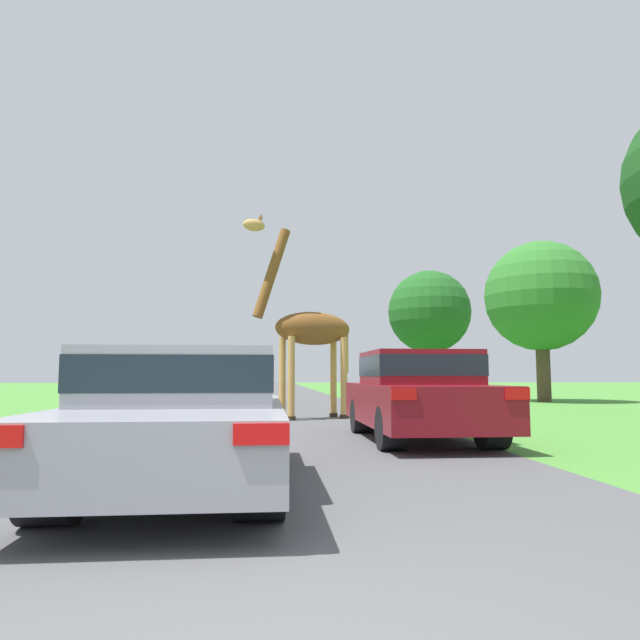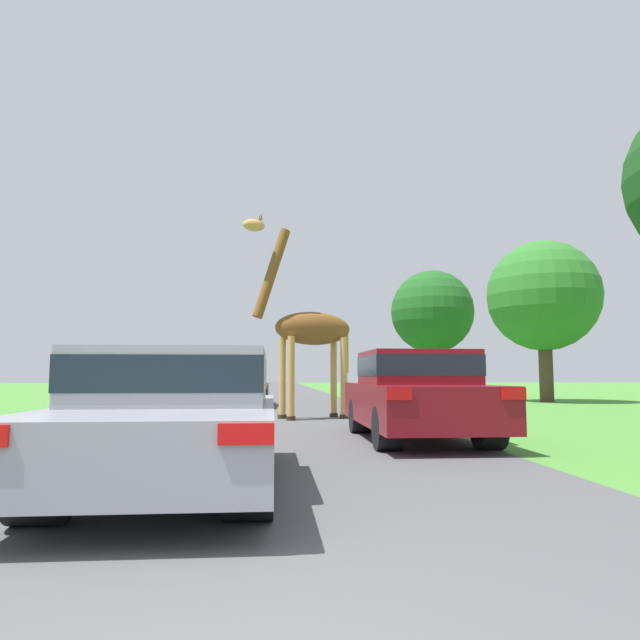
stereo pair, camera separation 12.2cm
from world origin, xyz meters
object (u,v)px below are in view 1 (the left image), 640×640
at_px(car_far_ahead, 241,387).
at_px(tree_right_cluster, 541,297).
at_px(car_queue_left, 418,393).
at_px(tree_left_edge, 429,312).
at_px(giraffe_near_road, 308,329).
at_px(car_queue_right, 210,380).
at_px(car_lead_maroon, 185,413).

height_order(car_far_ahead, tree_right_cluster, tree_right_cluster).
relative_size(car_queue_left, tree_left_edge, 0.60).
bearing_deg(car_queue_left, giraffe_near_road, 107.64).
height_order(car_queue_right, tree_right_cluster, tree_right_cluster).
bearing_deg(tree_right_cluster, car_far_ahead, -171.34).
relative_size(giraffe_near_road, car_queue_right, 1.10).
distance_m(tree_left_edge, tree_right_cluster, 9.84).
distance_m(giraffe_near_road, car_far_ahead, 6.71).
distance_m(giraffe_near_road, tree_right_cluster, 13.16).
bearing_deg(car_lead_maroon, car_far_ahead, 90.50).
distance_m(giraffe_near_road, tree_left_edge, 19.72).
bearing_deg(tree_right_cluster, tree_left_edge, 101.20).
bearing_deg(car_far_ahead, tree_left_edge, 48.36).
height_order(car_lead_maroon, car_queue_left, car_queue_left).
relative_size(car_lead_maroon, tree_right_cluster, 0.69).
height_order(car_lead_maroon, tree_left_edge, tree_left_edge).
relative_size(car_queue_right, tree_left_edge, 0.65).
bearing_deg(tree_left_edge, car_lead_maroon, -111.03).
distance_m(car_queue_right, car_far_ahead, 7.39).
xyz_separation_m(car_lead_maroon, car_queue_left, (3.34, 3.71, 0.07)).
height_order(giraffe_near_road, car_lead_maroon, giraffe_near_road).
distance_m(car_lead_maroon, tree_left_edge, 28.39).
height_order(car_queue_right, car_far_ahead, car_queue_right).
height_order(car_queue_left, car_far_ahead, car_queue_left).
bearing_deg(car_far_ahead, car_lead_maroon, -89.50).
bearing_deg(car_lead_maroon, car_queue_right, 95.02).
distance_m(car_lead_maroon, car_far_ahead, 14.74).
relative_size(giraffe_near_road, tree_right_cluster, 0.77).
bearing_deg(car_queue_left, car_lead_maroon, -131.98).
xyz_separation_m(car_queue_right, tree_right_cluster, (13.92, -5.32, 3.47)).
distance_m(car_lead_maroon, tree_right_cluster, 20.78).
xyz_separation_m(giraffe_near_road, tree_left_edge, (8.27, 17.72, 2.48)).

